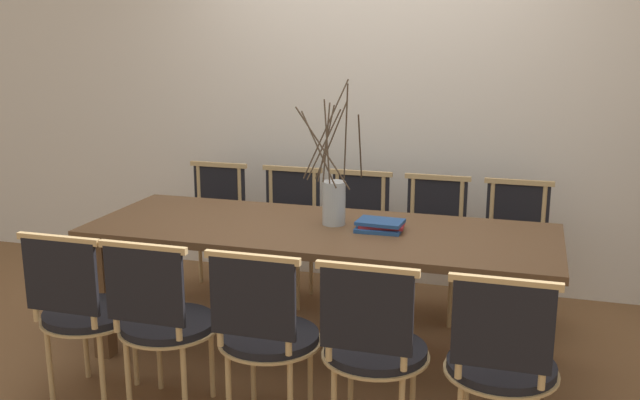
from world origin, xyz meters
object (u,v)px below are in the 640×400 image
at_px(chair_far_center, 355,235).
at_px(vase_centerpiece, 334,198).
at_px(book_stack, 380,225).
at_px(dining_table, 320,245).
at_px(chair_near_center, 266,331).

distance_m(chair_far_center, vase_centerpiece, 0.81).
bearing_deg(book_stack, dining_table, -173.15).
bearing_deg(vase_centerpiece, dining_table, -121.06).
height_order(vase_centerpiece, book_stack, vase_centerpiece).
bearing_deg(book_stack, vase_centerpiece, 170.05).
bearing_deg(chair_far_center, chair_near_center, 89.65).
distance_m(chair_near_center, book_stack, 0.93).
bearing_deg(book_stack, chair_near_center, -111.93).
height_order(dining_table, chair_far_center, chair_far_center).
relative_size(chair_near_center, chair_far_center, 1.00).
xyz_separation_m(dining_table, book_stack, (0.32, 0.04, 0.12)).
bearing_deg(dining_table, book_stack, 6.85).
bearing_deg(vase_centerpiece, chair_near_center, -94.21).
distance_m(chair_near_center, chair_far_center, 1.56).
bearing_deg(vase_centerpiece, book_stack, -9.95).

